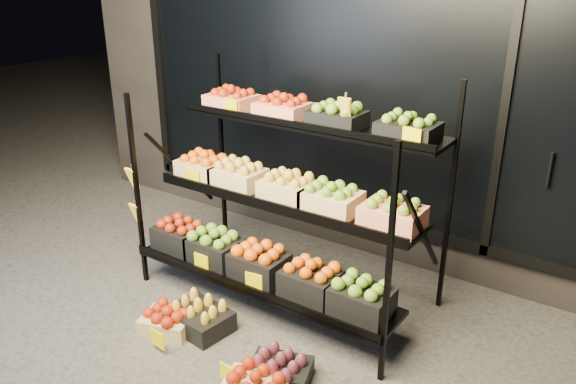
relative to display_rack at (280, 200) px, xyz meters
The scene contains 8 objects.
ground 0.99m from the display_rack, 88.98° to the right, with size 24.00×24.00×0.00m, color #514F4C.
building 2.21m from the display_rack, 89.69° to the left, with size 6.00×2.08×3.50m.
display_rack is the anchor object (origin of this frame).
tag_floor_a 1.26m from the display_rack, 104.67° to the right, with size 0.13×0.01×0.12m, color #E9CE00.
tag_floor_b 1.28m from the display_rack, 71.73° to the right, with size 0.13×0.01×0.12m, color #E9CE00.
floor_crate_left 1.13m from the display_rack, 115.41° to the right, with size 0.39×0.34×0.18m.
floor_crate_midleft 0.97m from the display_rack, 108.16° to the right, with size 0.45×0.36×0.21m.
floor_crate_right 1.18m from the display_rack, 54.87° to the right, with size 0.43×0.37×0.19m.
Camera 1 is at (2.11, -2.39, 2.31)m, focal length 35.00 mm.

